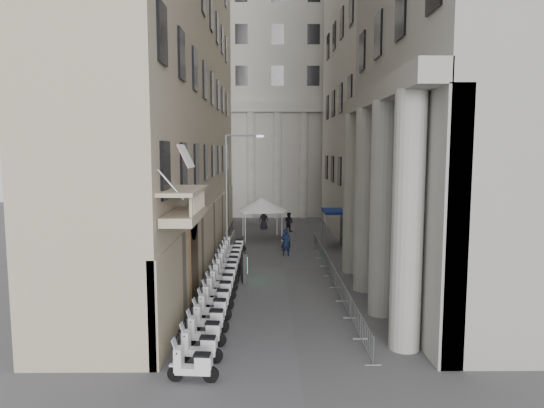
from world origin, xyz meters
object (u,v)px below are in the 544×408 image
Objects in this scene: scooter_0 at (194,382)px; pedestrian_a at (286,242)px; pedestrian_b at (289,222)px; street_lamp at (231,182)px; info_kiosk at (244,267)px; security_tent at (264,205)px.

scooter_0 is 0.74× the size of pedestrian_a.
scooter_0 is 0.81× the size of pedestrian_b.
pedestrian_a is (4.06, -1.17, -4.34)m from street_lamp.
info_kiosk is (1.11, 12.36, 0.89)m from scooter_0.
security_tent is 2.52× the size of info_kiosk.
info_kiosk is at bearing 76.32° from pedestrian_a.
info_kiosk is at bearing 120.21° from pedestrian_b.
street_lamp is 6.05m from pedestrian_a.
pedestrian_a is (2.72, 7.12, 0.11)m from info_kiosk.
pedestrian_b is (4.73, 9.57, -4.42)m from street_lamp.
scooter_0 is 19.89m from pedestrian_a.
scooter_0 is 21.34m from street_lamp.
pedestrian_a is 10.76m from pedestrian_b.
pedestrian_a is at bearing 127.40° from pedestrian_b.
info_kiosk is (1.33, -8.29, -4.45)m from street_lamp.
pedestrian_a is 1.09× the size of pedestrian_b.
info_kiosk is 7.63m from pedestrian_a.
street_lamp is (-2.39, -5.61, 2.32)m from security_tent.
security_tent is at bearing 100.40° from pedestrian_b.
street_lamp is 11.56m from pedestrian_b.
pedestrian_a reaches higher than pedestrian_b.
street_lamp is 4.42× the size of pedestrian_a.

